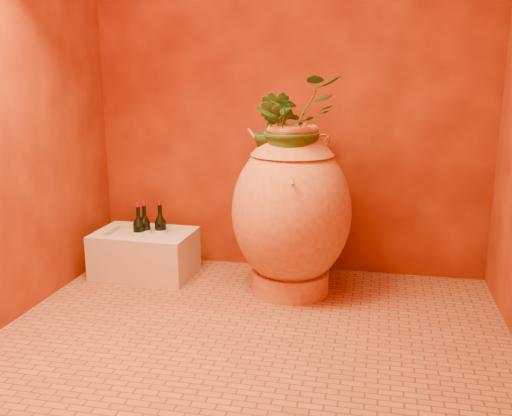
% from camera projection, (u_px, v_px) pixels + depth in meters
% --- Properties ---
extents(floor, '(2.50, 2.50, 0.00)m').
position_uv_depth(floor, '(254.00, 331.00, 2.85)').
color(floor, brown).
rests_on(floor, ground).
extents(wall_back, '(2.50, 0.02, 2.50)m').
position_uv_depth(wall_back, '(289.00, 74.00, 3.50)').
color(wall_back, '#541304').
rests_on(wall_back, ground).
extents(wall_left, '(0.02, 2.00, 2.50)m').
position_uv_depth(wall_left, '(6.00, 74.00, 2.81)').
color(wall_left, '#541304').
rests_on(wall_left, ground).
extents(amphora, '(0.72, 0.72, 0.98)m').
position_uv_depth(amphora, '(291.00, 211.00, 3.26)').
color(amphora, '#C67E37').
rests_on(amphora, floor).
extents(stone_basin, '(0.61, 0.42, 0.28)m').
position_uv_depth(stone_basin, '(145.00, 254.00, 3.61)').
color(stone_basin, beige).
rests_on(stone_basin, floor).
extents(wine_bottle_a, '(0.08, 0.08, 0.31)m').
position_uv_depth(wine_bottle_a, '(139.00, 234.00, 3.60)').
color(wine_bottle_a, black).
rests_on(wine_bottle_a, stone_basin).
extents(wine_bottle_b, '(0.08, 0.08, 0.31)m').
position_uv_depth(wine_bottle_b, '(161.00, 232.00, 3.64)').
color(wine_bottle_b, black).
rests_on(wine_bottle_b, stone_basin).
extents(wine_bottle_c, '(0.07, 0.07, 0.30)m').
position_uv_depth(wine_bottle_c, '(145.00, 232.00, 3.65)').
color(wine_bottle_c, black).
rests_on(wine_bottle_c, stone_basin).
extents(wall_tap, '(0.08, 0.17, 0.18)m').
position_uv_depth(wall_tap, '(323.00, 148.00, 3.47)').
color(wall_tap, '#A66A26').
rests_on(wall_tap, wall_back).
extents(plant_main, '(0.62, 0.63, 0.53)m').
position_uv_depth(plant_main, '(293.00, 124.00, 3.12)').
color(plant_main, '#244719').
rests_on(plant_main, amphora).
extents(plant_side, '(0.27, 0.24, 0.41)m').
position_uv_depth(plant_side, '(274.00, 129.00, 3.13)').
color(plant_side, '#244719').
rests_on(plant_side, amphora).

